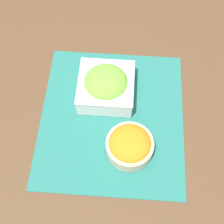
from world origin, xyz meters
TOP-DOWN VIEW (x-y plane):
  - ground_plane at (0.00, 0.00)m, footprint 3.00×3.00m
  - placemat at (0.00, 0.00)m, footprint 0.48×0.43m
  - lettuce_bowl at (0.08, 0.02)m, footprint 0.17×0.17m
  - carrot_bowl at (-0.10, -0.06)m, footprint 0.13×0.13m

SIDE VIEW (x-z plane):
  - ground_plane at x=0.00m, z-range 0.00..0.00m
  - placemat at x=0.00m, z-range 0.00..0.00m
  - carrot_bowl at x=-0.10m, z-range 0.00..0.08m
  - lettuce_bowl at x=0.08m, z-range 0.00..0.10m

